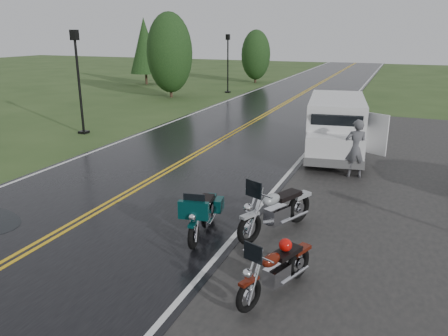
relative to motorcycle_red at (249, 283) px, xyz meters
name	(u,v)px	position (x,y,z in m)	size (l,w,h in m)	color
ground	(92,215)	(-5.01, 2.35, -0.59)	(120.00, 120.00, 0.00)	#2D471E
road	(234,133)	(-5.01, 12.35, -0.57)	(8.00, 100.00, 0.04)	black
motorcycle_red	(249,283)	(0.00, 0.00, 0.00)	(0.72, 1.98, 1.17)	#4F1309
motorcycle_teal	(193,225)	(-1.79, 1.62, 0.01)	(0.74, 2.03, 1.20)	#043232
motorcycle_silver	(250,217)	(-0.77, 2.25, 0.11)	(0.86, 2.36, 1.40)	#93979A
van_white	(310,136)	(-0.79, 8.53, 0.49)	(2.05, 5.47, 2.15)	silver
person_at_van	(356,149)	(0.77, 7.94, 0.34)	(0.68, 0.44, 1.85)	#4F4F54
lamp_post_near_left	(79,83)	(-11.36, 9.78, 1.70)	(0.39, 0.39, 4.58)	black
lamp_post_far_left	(228,64)	(-10.41, 25.13, 1.57)	(0.37, 0.37, 4.31)	black
tree_left_mid	(170,62)	(-13.20, 21.36, 1.87)	(3.15, 3.15, 4.91)	#1E3D19
tree_left_far	(256,60)	(-10.60, 32.34, 1.39)	(2.57, 2.57, 3.95)	#1E3D19
pine_left_far	(145,52)	(-19.08, 27.54, 2.15)	(2.62, 2.62, 5.47)	#1E3D19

